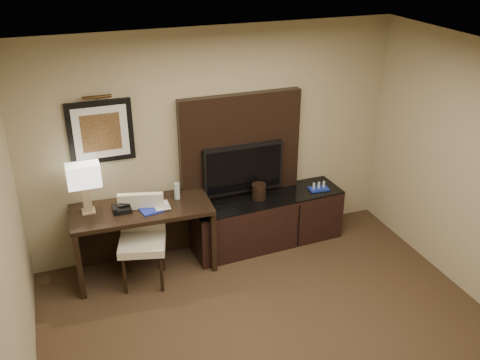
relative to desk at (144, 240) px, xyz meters
name	(u,v)px	position (x,y,z in m)	size (l,w,h in m)	color
ceiling	(322,85)	(0.99, -2.13, 2.28)	(4.50, 5.00, 0.01)	silver
wall_back	(215,142)	(0.99, 0.37, 0.93)	(4.50, 0.01, 2.70)	tan
wall_left	(6,316)	(-1.26, -2.13, 0.93)	(0.01, 5.00, 2.70)	tan
desk	(144,240)	(0.00, 0.00, 0.00)	(1.55, 0.67, 0.83)	black
credenza	(267,220)	(1.56, 0.07, -0.09)	(1.90, 0.53, 0.66)	black
tv_wall_panel	(240,146)	(1.29, 0.31, 0.85)	(1.50, 0.12, 1.30)	black
tv	(243,168)	(1.29, 0.21, 0.60)	(1.00, 0.08, 0.60)	black
artwork	(101,132)	(-0.31, 0.35, 1.23)	(0.70, 0.04, 0.70)	black
picture_light	(97,97)	(-0.31, 0.31, 1.63)	(0.04, 0.04, 0.30)	#3A2612
desk_chair	(142,242)	(-0.05, -0.22, 0.11)	(0.50, 0.58, 1.04)	beige
table_lamp	(86,190)	(-0.56, 0.11, 0.68)	(0.33, 0.19, 0.53)	tan
desk_phone	(122,207)	(-0.21, 0.00, 0.46)	(0.19, 0.18, 0.10)	black
blue_folder	(149,208)	(0.08, -0.05, 0.43)	(0.22, 0.30, 0.02)	#1A2CA9
book	(153,199)	(0.13, -0.06, 0.53)	(0.17, 0.02, 0.23)	#A0977E
water_bottle	(177,191)	(0.43, 0.08, 0.51)	(0.06, 0.06, 0.19)	#B0C5C8
ice_bucket	(259,191)	(1.44, 0.07, 0.34)	(0.17, 0.17, 0.19)	black
minibar_tray	(319,186)	(2.24, 0.03, 0.28)	(0.25, 0.15, 0.09)	navy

